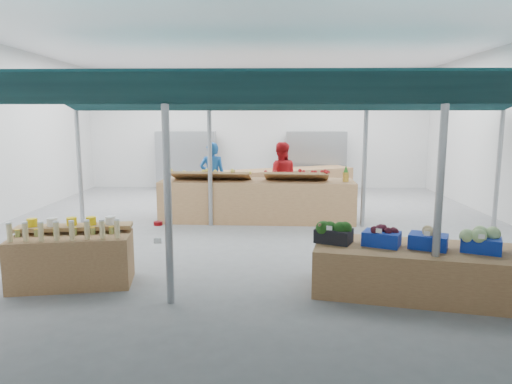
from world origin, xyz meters
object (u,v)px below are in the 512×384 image
Objects in this scene: vendor_left at (213,177)px; vendor_right at (281,177)px; bottle_shelf at (73,257)px; veg_counter at (441,273)px; fruit_counter at (257,201)px.

vendor_right is at bearing -177.80° from vendor_left.
vendor_left reaches higher than bottle_shelf.
veg_counter is 6.20m from vendor_right.
vendor_right reaches higher than fruit_counter.
vendor_left is at bearing 2.20° from vendor_right.
veg_counter is 1.87× the size of vendor_left.
bottle_shelf is 5.69m from vendor_left.
veg_counter is 1.87× the size of vendor_right.
fruit_counter is 2.50× the size of vendor_left.
veg_counter is at bearing 125.71° from vendor_left.
vendor_left reaches higher than veg_counter.
bottle_shelf is at bearing 61.45° from vendor_right.
vendor_right is (1.80, 0.00, 0.00)m from vendor_left.
vendor_left is (-1.20, 1.10, 0.43)m from fruit_counter.
vendor_left is 1.80m from vendor_right.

